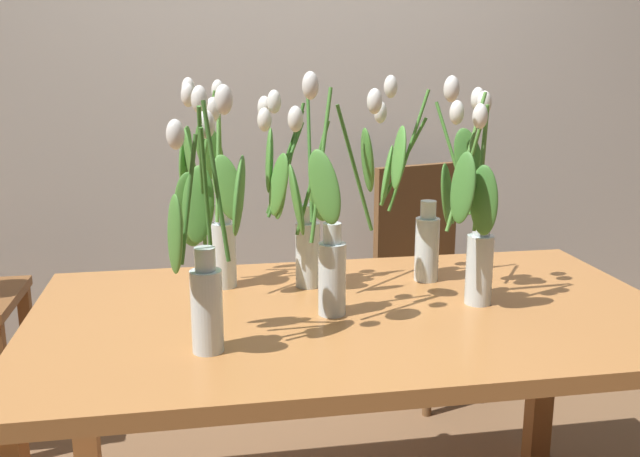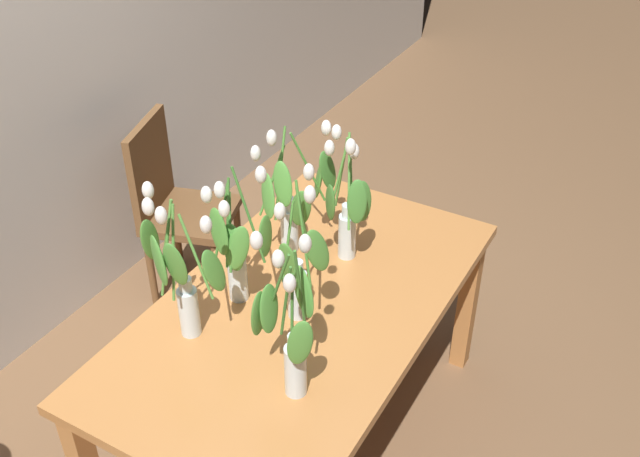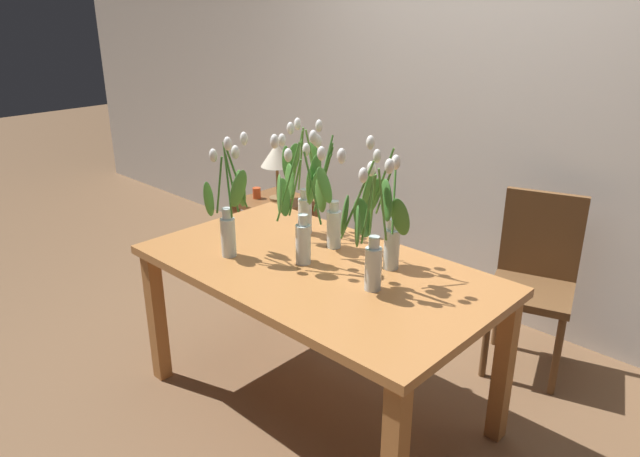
{
  "view_description": "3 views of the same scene",
  "coord_description": "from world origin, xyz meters",
  "px_view_note": "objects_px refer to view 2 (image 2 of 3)",
  "views": [
    {
      "loc": [
        -0.37,
        -1.61,
        1.34
      ],
      "look_at": [
        -0.08,
        0.02,
        0.95
      ],
      "focal_mm": 38.98,
      "sensor_mm": 36.0,
      "label": 1
    },
    {
      "loc": [
        -1.69,
        -1.03,
        2.44
      ],
      "look_at": [
        0.09,
        -0.02,
        1.01
      ],
      "focal_mm": 41.34,
      "sensor_mm": 36.0,
      "label": 2
    },
    {
      "loc": [
        1.64,
        -1.71,
        1.83
      ],
      "look_at": [
        0.09,
        -0.08,
        0.96
      ],
      "focal_mm": 33.03,
      "sensor_mm": 36.0,
      "label": 3
    }
  ],
  "objects_px": {
    "tulip_vase_2": "(181,280)",
    "tulip_vase_5": "(299,267)",
    "tulip_vase_0": "(345,210)",
    "tulip_vase_3": "(289,207)",
    "tulip_vase_4": "(237,254)",
    "dining_table": "(302,322)",
    "tulip_vase_1": "(289,336)",
    "dining_chair": "(174,200)"
  },
  "relations": [
    {
      "from": "tulip_vase_4",
      "to": "dining_chair",
      "type": "distance_m",
      "value": 1.19
    },
    {
      "from": "tulip_vase_5",
      "to": "tulip_vase_0",
      "type": "bearing_deg",
      "value": 3.26
    },
    {
      "from": "tulip_vase_2",
      "to": "tulip_vase_4",
      "type": "bearing_deg",
      "value": -15.92
    },
    {
      "from": "dining_table",
      "to": "dining_chair",
      "type": "height_order",
      "value": "dining_chair"
    },
    {
      "from": "tulip_vase_1",
      "to": "tulip_vase_3",
      "type": "relative_size",
      "value": 0.98
    },
    {
      "from": "dining_table",
      "to": "tulip_vase_2",
      "type": "relative_size",
      "value": 2.82
    },
    {
      "from": "tulip_vase_0",
      "to": "dining_chair",
      "type": "height_order",
      "value": "tulip_vase_0"
    },
    {
      "from": "tulip_vase_2",
      "to": "tulip_vase_3",
      "type": "relative_size",
      "value": 0.99
    },
    {
      "from": "tulip_vase_0",
      "to": "tulip_vase_1",
      "type": "xyz_separation_m",
      "value": [
        -0.66,
        -0.17,
        -0.0
      ]
    },
    {
      "from": "tulip_vase_0",
      "to": "tulip_vase_3",
      "type": "bearing_deg",
      "value": 107.23
    },
    {
      "from": "tulip_vase_1",
      "to": "tulip_vase_5",
      "type": "distance_m",
      "value": 0.33
    },
    {
      "from": "tulip_vase_0",
      "to": "tulip_vase_2",
      "type": "bearing_deg",
      "value": 158.32
    },
    {
      "from": "dining_chair",
      "to": "tulip_vase_5",
      "type": "bearing_deg",
      "value": -120.01
    },
    {
      "from": "tulip_vase_4",
      "to": "dining_chair",
      "type": "xyz_separation_m",
      "value": [
        0.68,
        0.87,
        -0.44
      ]
    },
    {
      "from": "tulip_vase_0",
      "to": "tulip_vase_4",
      "type": "bearing_deg",
      "value": 155.49
    },
    {
      "from": "dining_table",
      "to": "tulip_vase_0",
      "type": "bearing_deg",
      "value": -2.39
    },
    {
      "from": "tulip_vase_1",
      "to": "tulip_vase_5",
      "type": "height_order",
      "value": "tulip_vase_5"
    },
    {
      "from": "tulip_vase_2",
      "to": "tulip_vase_1",
      "type": "bearing_deg",
      "value": -94.3
    },
    {
      "from": "tulip_vase_0",
      "to": "tulip_vase_5",
      "type": "height_order",
      "value": "tulip_vase_5"
    },
    {
      "from": "tulip_vase_3",
      "to": "tulip_vase_4",
      "type": "relative_size",
      "value": 0.99
    },
    {
      "from": "dining_table",
      "to": "tulip_vase_5",
      "type": "distance_m",
      "value": 0.32
    },
    {
      "from": "tulip_vase_5",
      "to": "tulip_vase_3",
      "type": "bearing_deg",
      "value": 36.41
    },
    {
      "from": "tulip_vase_0",
      "to": "tulip_vase_4",
      "type": "distance_m",
      "value": 0.46
    },
    {
      "from": "tulip_vase_0",
      "to": "tulip_vase_5",
      "type": "bearing_deg",
      "value": -176.74
    },
    {
      "from": "tulip_vase_1",
      "to": "tulip_vase_2",
      "type": "bearing_deg",
      "value": 85.7
    },
    {
      "from": "tulip_vase_3",
      "to": "tulip_vase_4",
      "type": "xyz_separation_m",
      "value": [
        -0.35,
        -0.01,
        0.02
      ]
    },
    {
      "from": "dining_table",
      "to": "tulip_vase_1",
      "type": "xyz_separation_m",
      "value": [
        -0.37,
        -0.18,
        0.31
      ]
    },
    {
      "from": "tulip_vase_2",
      "to": "tulip_vase_3",
      "type": "bearing_deg",
      "value": -4.96
    },
    {
      "from": "tulip_vase_3",
      "to": "tulip_vase_4",
      "type": "distance_m",
      "value": 0.35
    },
    {
      "from": "tulip_vase_1",
      "to": "tulip_vase_3",
      "type": "distance_m",
      "value": 0.71
    },
    {
      "from": "tulip_vase_2",
      "to": "tulip_vase_5",
      "type": "bearing_deg",
      "value": -45.43
    },
    {
      "from": "tulip_vase_5",
      "to": "dining_chair",
      "type": "distance_m",
      "value": 1.32
    },
    {
      "from": "tulip_vase_2",
      "to": "tulip_vase_3",
      "type": "distance_m",
      "value": 0.57
    },
    {
      "from": "dining_table",
      "to": "tulip_vase_3",
      "type": "height_order",
      "value": "tulip_vase_3"
    },
    {
      "from": "tulip_vase_2",
      "to": "tulip_vase_5",
      "type": "height_order",
      "value": "tulip_vase_5"
    },
    {
      "from": "tulip_vase_3",
      "to": "dining_chair",
      "type": "height_order",
      "value": "tulip_vase_3"
    },
    {
      "from": "dining_table",
      "to": "tulip_vase_5",
      "type": "height_order",
      "value": "tulip_vase_5"
    },
    {
      "from": "tulip_vase_0",
      "to": "tulip_vase_4",
      "type": "xyz_separation_m",
      "value": [
        -0.42,
        0.19,
        -0.0
      ]
    },
    {
      "from": "dining_table",
      "to": "tulip_vase_1",
      "type": "height_order",
      "value": "tulip_vase_1"
    },
    {
      "from": "tulip_vase_3",
      "to": "tulip_vase_1",
      "type": "bearing_deg",
      "value": -148.45
    },
    {
      "from": "dining_table",
      "to": "tulip_vase_2",
      "type": "bearing_deg",
      "value": 144.43
    },
    {
      "from": "tulip_vase_4",
      "to": "tulip_vase_2",
      "type": "bearing_deg",
      "value": 164.08
    }
  ]
}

